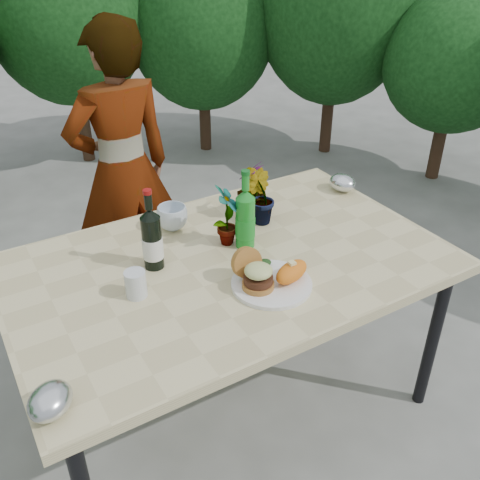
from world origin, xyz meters
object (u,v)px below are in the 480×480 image
wine_bottle (152,240)px  patio_table (229,273)px  dinner_plate (272,284)px  person (123,171)px

wine_bottle → patio_table: bearing=-6.8°
dinner_plate → person: 1.20m
patio_table → wine_bottle: size_ratio=5.19×
wine_bottle → person: (0.20, 0.88, -0.12)m
dinner_plate → person: (-0.10, 1.20, -0.01)m
person → patio_table: bearing=88.9°
wine_bottle → person: 0.91m
patio_table → wine_bottle: wine_bottle is taller
patio_table → wine_bottle: bearing=157.3°
patio_table → person: person is taller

